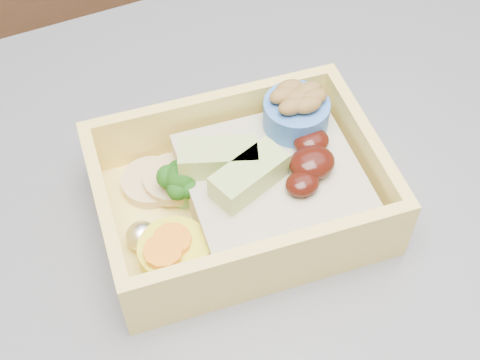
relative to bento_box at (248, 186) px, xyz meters
name	(u,v)px	position (x,y,z in m)	size (l,w,h in m)	color
bento_box	(248,186)	(0.00, 0.00, 0.00)	(0.22, 0.17, 0.08)	#F9DB66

